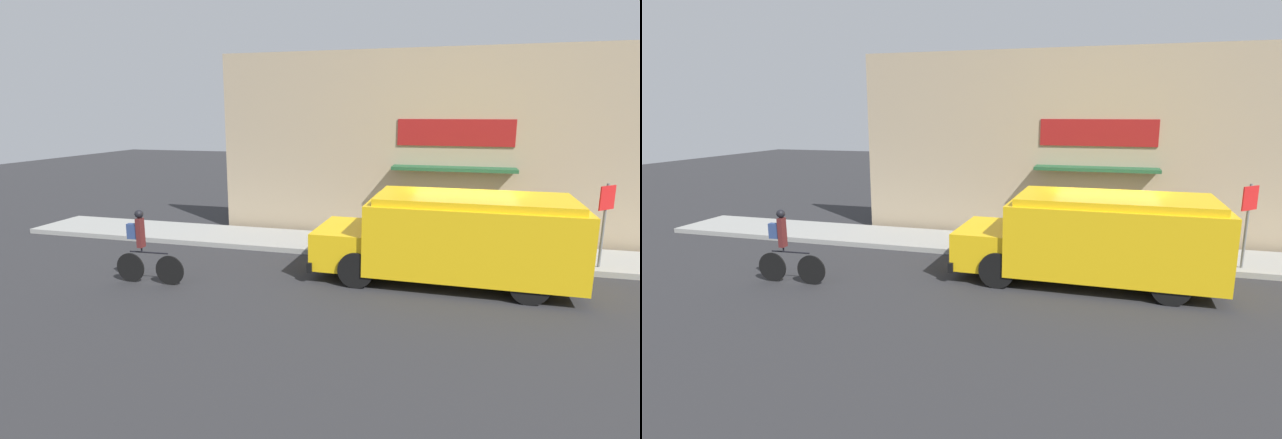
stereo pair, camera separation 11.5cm
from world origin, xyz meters
TOP-DOWN VIEW (x-y plane):
  - ground_plane at (0.00, 0.00)m, footprint 70.00×70.00m
  - sidewalk at (0.00, 1.14)m, footprint 28.00×2.28m
  - storefront at (-0.01, 2.62)m, footprint 15.76×0.93m
  - school_bus at (-0.17, -1.28)m, footprint 6.11×2.91m
  - cyclist at (-7.24, -3.33)m, footprint 1.74×0.21m
  - stop_sign_post at (3.39, 0.38)m, footprint 0.45×0.45m
  - trash_bin at (1.84, 1.81)m, footprint 0.61×0.61m

SIDE VIEW (x-z plane):
  - ground_plane at x=0.00m, z-range 0.00..0.00m
  - sidewalk at x=0.00m, z-range 0.00..0.15m
  - trash_bin at x=1.84m, z-range 0.15..1.13m
  - cyclist at x=-7.24m, z-range -0.06..1.72m
  - school_bus at x=-0.17m, z-range 0.06..2.17m
  - stop_sign_post at x=3.39m, z-range 0.52..2.65m
  - storefront at x=-0.01m, z-range -0.01..5.88m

